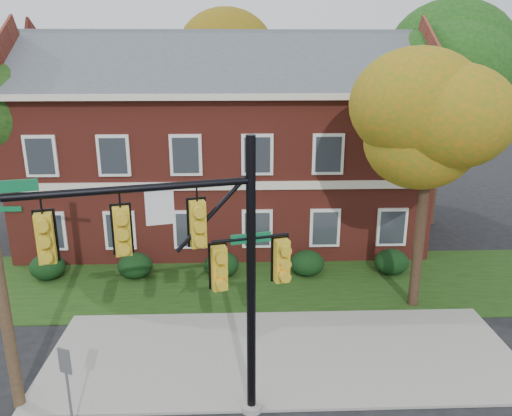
{
  "coord_description": "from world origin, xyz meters",
  "views": [
    {
      "loc": [
        -1.27,
        -12.04,
        8.73
      ],
      "look_at": [
        -0.73,
        3.0,
        4.06
      ],
      "focal_mm": 35.0,
      "sensor_mm": 36.0,
      "label": 1
    }
  ],
  "objects_px": {
    "hedge_center": "(222,264)",
    "traffic_signal": "(197,257)",
    "tree_right_rear": "(455,67)",
    "tree_left_rear": "(2,102)",
    "tree_near_right": "(440,121)",
    "hedge_left": "(135,266)",
    "sign_post": "(67,376)",
    "hedge_far_left": "(48,267)",
    "hedge_right": "(307,263)",
    "tree_far_rear": "(247,52)",
    "hedge_far_right": "(392,262)",
    "apartment_building": "(223,135)"
  },
  "relations": [
    {
      "from": "hedge_center",
      "to": "traffic_signal",
      "type": "bearing_deg",
      "value": -91.57
    },
    {
      "from": "tree_right_rear",
      "to": "tree_left_rear",
      "type": "bearing_deg",
      "value": -174.64
    },
    {
      "from": "tree_right_rear",
      "to": "traffic_signal",
      "type": "distance_m",
      "value": 18.89
    },
    {
      "from": "tree_near_right",
      "to": "hedge_center",
      "type": "bearing_deg",
      "value": 158.58
    },
    {
      "from": "hedge_left",
      "to": "sign_post",
      "type": "xyz_separation_m",
      "value": [
        0.19,
        -8.7,
        1.04
      ]
    },
    {
      "from": "hedge_far_left",
      "to": "tree_near_right",
      "type": "relative_size",
      "value": 0.16
    },
    {
      "from": "tree_left_rear",
      "to": "traffic_signal",
      "type": "relative_size",
      "value": 1.26
    },
    {
      "from": "tree_near_right",
      "to": "sign_post",
      "type": "xyz_separation_m",
      "value": [
        -10.54,
        -5.87,
        -5.11
      ]
    },
    {
      "from": "tree_left_rear",
      "to": "sign_post",
      "type": "xyz_separation_m",
      "value": [
        6.42,
        -12.84,
        -5.12
      ]
    },
    {
      "from": "traffic_signal",
      "to": "hedge_center",
      "type": "bearing_deg",
      "value": 74.17
    },
    {
      "from": "tree_near_right",
      "to": "hedge_left",
      "type": "bearing_deg",
      "value": 165.19
    },
    {
      "from": "tree_near_right",
      "to": "traffic_signal",
      "type": "height_order",
      "value": "tree_near_right"
    },
    {
      "from": "tree_left_rear",
      "to": "tree_right_rear",
      "type": "xyz_separation_m",
      "value": [
        21.05,
        1.97,
        1.44
      ]
    },
    {
      "from": "hedge_right",
      "to": "tree_near_right",
      "type": "relative_size",
      "value": 0.16
    },
    {
      "from": "tree_left_rear",
      "to": "tree_far_rear",
      "type": "relative_size",
      "value": 0.77
    },
    {
      "from": "hedge_center",
      "to": "sign_post",
      "type": "relative_size",
      "value": 0.61
    },
    {
      "from": "sign_post",
      "to": "hedge_far_left",
      "type": "bearing_deg",
      "value": 137.81
    },
    {
      "from": "hedge_right",
      "to": "tree_far_rear",
      "type": "height_order",
      "value": "tree_far_rear"
    },
    {
      "from": "hedge_far_left",
      "to": "hedge_left",
      "type": "distance_m",
      "value": 3.5
    },
    {
      "from": "hedge_left",
      "to": "hedge_right",
      "type": "distance_m",
      "value": 7.0
    },
    {
      "from": "tree_near_right",
      "to": "traffic_signal",
      "type": "relative_size",
      "value": 1.22
    },
    {
      "from": "tree_near_right",
      "to": "sign_post",
      "type": "bearing_deg",
      "value": -150.9
    },
    {
      "from": "hedge_far_left",
      "to": "tree_far_rear",
      "type": "height_order",
      "value": "tree_far_rear"
    },
    {
      "from": "tree_far_rear",
      "to": "traffic_signal",
      "type": "distance_m",
      "value": 21.97
    },
    {
      "from": "tree_right_rear",
      "to": "sign_post",
      "type": "distance_m",
      "value": 21.83
    },
    {
      "from": "tree_near_right",
      "to": "tree_right_rear",
      "type": "height_order",
      "value": "tree_right_rear"
    },
    {
      "from": "tree_right_rear",
      "to": "hedge_far_left",
      "type": "bearing_deg",
      "value": -161.55
    },
    {
      "from": "tree_near_right",
      "to": "tree_left_rear",
      "type": "bearing_deg",
      "value": 157.64
    },
    {
      "from": "hedge_far_left",
      "to": "hedge_far_right",
      "type": "distance_m",
      "value": 14.0
    },
    {
      "from": "tree_far_rear",
      "to": "hedge_right",
      "type": "bearing_deg",
      "value": -80.64
    },
    {
      "from": "tree_right_rear",
      "to": "sign_post",
      "type": "height_order",
      "value": "tree_right_rear"
    },
    {
      "from": "tree_far_rear",
      "to": "traffic_signal",
      "type": "height_order",
      "value": "tree_far_rear"
    },
    {
      "from": "hedge_center",
      "to": "tree_far_rear",
      "type": "distance_m",
      "value": 15.57
    },
    {
      "from": "hedge_far_left",
      "to": "tree_far_rear",
      "type": "relative_size",
      "value": 0.12
    },
    {
      "from": "tree_near_right",
      "to": "tree_far_rear",
      "type": "height_order",
      "value": "tree_far_rear"
    },
    {
      "from": "sign_post",
      "to": "apartment_building",
      "type": "bearing_deg",
      "value": 101.49
    },
    {
      "from": "hedge_right",
      "to": "apartment_building",
      "type": "bearing_deg",
      "value": 123.67
    },
    {
      "from": "sign_post",
      "to": "tree_right_rear",
      "type": "bearing_deg",
      "value": 70.2
    },
    {
      "from": "hedge_far_left",
      "to": "tree_right_rear",
      "type": "distance_m",
      "value": 20.75
    },
    {
      "from": "apartment_building",
      "to": "traffic_signal",
      "type": "xyz_separation_m",
      "value": [
        -0.23,
        -13.62,
        -0.61
      ]
    },
    {
      "from": "apartment_building",
      "to": "hedge_far_left",
      "type": "bearing_deg",
      "value": -143.11
    },
    {
      "from": "hedge_left",
      "to": "tree_left_rear",
      "type": "height_order",
      "value": "tree_left_rear"
    },
    {
      "from": "hedge_right",
      "to": "tree_near_right",
      "type": "bearing_deg",
      "value": -37.28
    },
    {
      "from": "tree_right_rear",
      "to": "tree_far_rear",
      "type": "relative_size",
      "value": 0.92
    },
    {
      "from": "apartment_building",
      "to": "tree_near_right",
      "type": "xyz_separation_m",
      "value": [
        7.22,
        -8.09,
        1.68
      ]
    },
    {
      "from": "apartment_building",
      "to": "sign_post",
      "type": "xyz_separation_m",
      "value": [
        -3.31,
        -13.95,
        -3.42
      ]
    },
    {
      "from": "hedge_left",
      "to": "hedge_far_left",
      "type": "bearing_deg",
      "value": 180.0
    },
    {
      "from": "hedge_far_left",
      "to": "traffic_signal",
      "type": "xyz_separation_m",
      "value": [
        6.77,
        -8.36,
        3.86
      ]
    },
    {
      "from": "apartment_building",
      "to": "tree_right_rear",
      "type": "distance_m",
      "value": 11.77
    },
    {
      "from": "hedge_far_right",
      "to": "tree_right_rear",
      "type": "height_order",
      "value": "tree_right_rear"
    }
  ]
}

